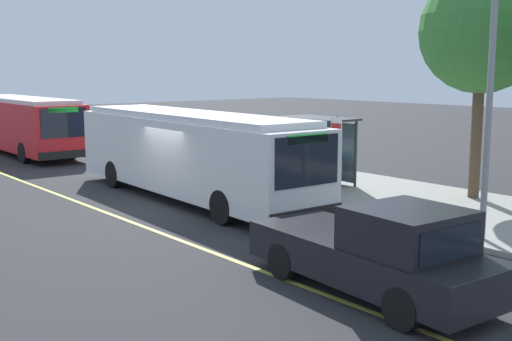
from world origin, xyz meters
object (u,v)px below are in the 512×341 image
object	(u,v)px
transit_bus_main	(190,152)
pickup_truck	(379,253)
pedestrian_commuter	(302,168)
waiting_bench	(323,172)
route_sign_post	(336,148)
transit_bus_second	(22,123)

from	to	relation	value
transit_bus_main	pickup_truck	distance (m)	10.52
pickup_truck	pedestrian_commuter	world-z (taller)	pickup_truck
waiting_bench	pedestrian_commuter	xyz separation A→B (m)	(1.11, -2.13, 0.48)
pickup_truck	pedestrian_commuter	distance (m)	9.15
transit_bus_main	pickup_truck	size ratio (longest dim) A/B	2.18
transit_bus_main	route_sign_post	world-z (taller)	same
transit_bus_main	pedestrian_commuter	distance (m)	3.79
waiting_bench	pedestrian_commuter	size ratio (longest dim) A/B	0.95
transit_bus_main	route_sign_post	xyz separation A→B (m)	(4.37, 2.50, 0.34)
transit_bus_main	transit_bus_second	bearing A→B (deg)	-179.38
transit_bus_second	waiting_bench	distance (m)	17.76
route_sign_post	pedestrian_commuter	size ratio (longest dim) A/B	1.66
pedestrian_commuter	waiting_bench	bearing A→B (deg)	117.46
transit_bus_main	waiting_bench	distance (m)	5.15
pickup_truck	pedestrian_commuter	size ratio (longest dim) A/B	3.27
transit_bus_main	waiting_bench	world-z (taller)	transit_bus_main
transit_bus_second	pedestrian_commuter	size ratio (longest dim) A/B	6.61
transit_bus_main	pickup_truck	world-z (taller)	transit_bus_main
route_sign_post	waiting_bench	bearing A→B (deg)	140.85
transit_bus_main	waiting_bench	bearing A→B (deg)	72.46
transit_bus_main	pickup_truck	xyz separation A→B (m)	(10.21, -2.44, -0.76)
waiting_bench	route_sign_post	world-z (taller)	route_sign_post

